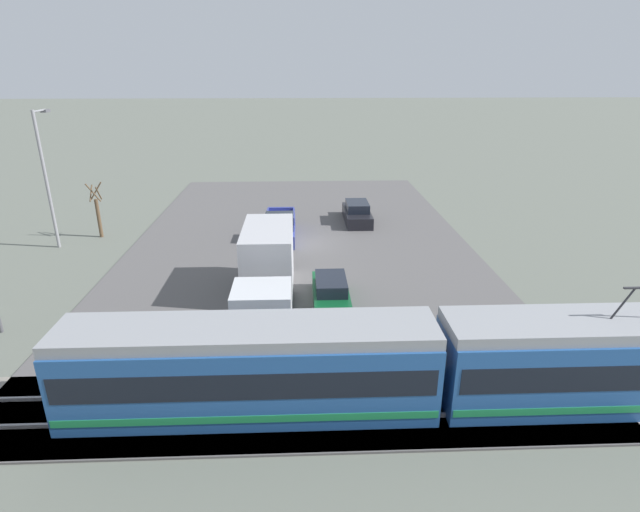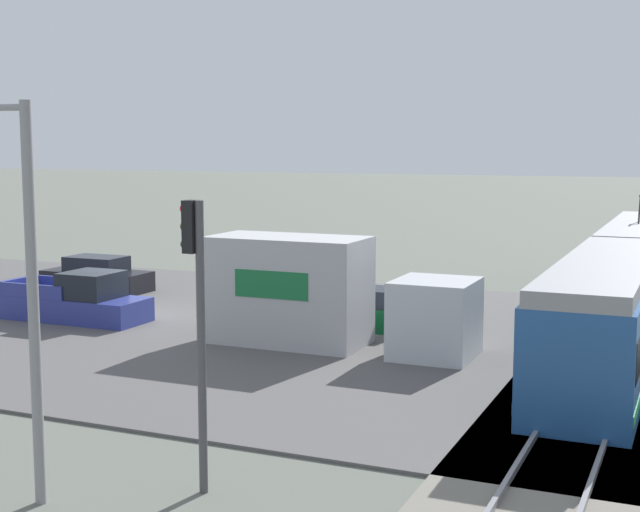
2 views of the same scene
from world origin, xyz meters
The scene contains 10 objects.
ground_plane centered at (0.00, 0.00, 0.00)m, with size 320.00×320.00×0.00m, color #60665B.
road_surface centered at (0.00, 0.00, 0.04)m, with size 22.04×38.18×0.08m.
rail_bed centered at (0.00, 16.84, 0.05)m, with size 56.83×4.40×0.22m.
light_rail_tram centered at (-4.57, 16.84, 1.63)m, with size 25.06×2.54×4.32m.
box_truck centered at (1.68, 8.35, 1.66)m, with size 2.50×8.50×3.42m.
pickup_truck centered at (1.41, -1.40, 0.76)m, with size 2.03×5.44×1.80m.
sedan_car_0 centered at (-1.43, 9.03, 0.66)m, with size 1.71×4.61×1.42m.
sedan_car_1 centered at (-4.24, -4.90, 0.70)m, with size 1.86×4.78×1.50m.
traffic_light_pole centered at (13.35, 10.93, 3.49)m, with size 0.28×0.47×5.40m.
street_lamp_mid_block centered at (14.94, 8.36, 4.18)m, with size 0.36×1.95×7.14m.
Camera 2 is at (26.97, 19.27, 6.38)m, focal length 50.00 mm.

